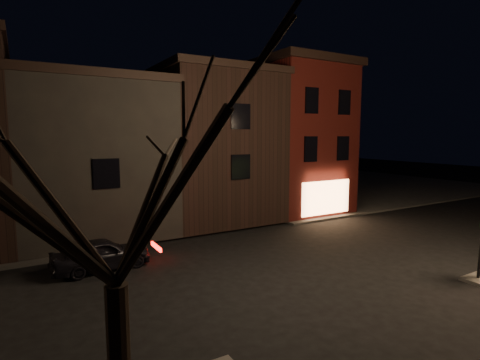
% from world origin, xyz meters
% --- Properties ---
extents(ground, '(120.00, 120.00, 0.00)m').
position_xyz_m(ground, '(0.00, 0.00, 0.00)').
color(ground, black).
rests_on(ground, ground).
extents(sidewalk_far_right, '(30.00, 30.00, 0.12)m').
position_xyz_m(sidewalk_far_right, '(20.00, 20.00, 0.06)').
color(sidewalk_far_right, '#2D2B28').
rests_on(sidewalk_far_right, ground).
extents(corner_building, '(6.50, 8.50, 10.50)m').
position_xyz_m(corner_building, '(8.00, 9.47, 5.40)').
color(corner_building, '#4F120E').
rests_on(corner_building, ground).
extents(row_building_a, '(7.30, 10.30, 9.40)m').
position_xyz_m(row_building_a, '(1.50, 10.50, 4.83)').
color(row_building_a, black).
rests_on(row_building_a, ground).
extents(row_building_b, '(7.80, 10.30, 8.40)m').
position_xyz_m(row_building_b, '(-5.75, 10.50, 4.33)').
color(row_building_b, black).
rests_on(row_building_b, ground).
extents(bare_tree_left, '(5.60, 5.60, 7.50)m').
position_xyz_m(bare_tree_left, '(-8.00, -7.00, 5.43)').
color(bare_tree_left, black).
rests_on(bare_tree_left, sidewalk_near_left).
extents(parked_car_a, '(4.00, 1.87, 1.32)m').
position_xyz_m(parked_car_a, '(-6.53, 3.10, 0.66)').
color(parked_car_a, black).
rests_on(parked_car_a, ground).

